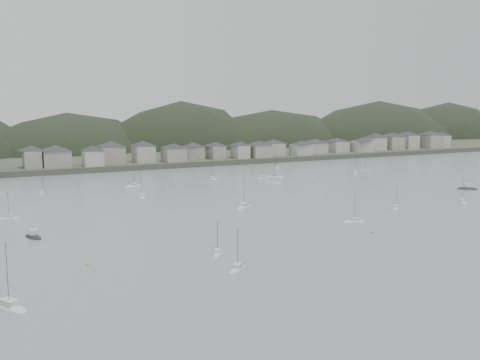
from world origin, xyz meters
TOP-DOWN VIEW (x-y plane):
  - ground at (0.00, 0.00)m, footprint 900.00×900.00m
  - far_shore_land at (0.00, 295.00)m, footprint 900.00×250.00m
  - forested_ridge at (4.83, 269.40)m, footprint 851.55×103.94m
  - waterfront_town at (50.59, 183.34)m, footprint 451.48×28.46m
  - sailboat_lead at (-89.72, -12.99)m, footprint 7.24×9.52m
  - moored_fleet at (4.63, 71.54)m, footprint 250.72×162.68m
  - motor_launch_near at (91.83, 45.37)m, footprint 8.32×7.61m
  - motor_launch_far at (-80.15, 39.22)m, footprint 5.13×8.25m
  - mooring_buoys at (-11.83, 50.18)m, footprint 129.47×147.83m

SIDE VIEW (x-z plane):
  - forested_ridge at x=4.83m, z-range -62.57..40.00m
  - ground at x=0.00m, z-range 0.00..0.00m
  - mooring_buoys at x=-11.83m, z-range -0.20..0.50m
  - sailboat_lead at x=-89.72m, z-range -6.17..6.52m
  - moored_fleet at x=4.63m, z-range -6.38..6.74m
  - motor_launch_near at x=91.83m, z-range -1.70..2.28m
  - motor_launch_far at x=-80.15m, z-range -1.64..2.22m
  - far_shore_land at x=0.00m, z-range 0.00..3.00m
  - waterfront_town at x=50.59m, z-range 2.20..15.12m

